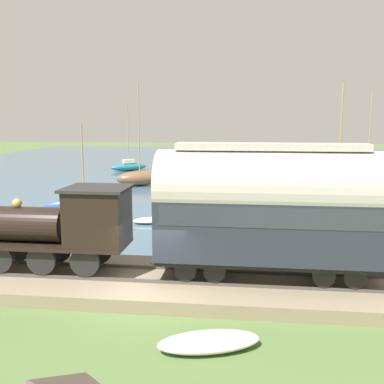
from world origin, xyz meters
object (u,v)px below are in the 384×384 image
at_px(passenger_coach, 269,206).
at_px(sailboat_gray, 366,190).
at_px(sailboat_teal, 129,166).
at_px(sailboat_red, 336,222).
at_px(rowboat_far_out, 216,215).
at_px(sailboat_blue, 84,205).
at_px(sailboat_brown, 140,178).
at_px(steam_locomotive, 60,223).
at_px(rowboat_mid_harbor, 151,220).
at_px(beached_dinghy, 209,342).

distance_m(passenger_coach, sailboat_gray, 22.17).
bearing_deg(passenger_coach, sailboat_teal, 22.12).
distance_m(passenger_coach, sailboat_red, 10.23).
xyz_separation_m(passenger_coach, rowboat_far_out, (11.63, 2.62, -2.87)).
relative_size(sailboat_blue, sailboat_brown, 0.61).
distance_m(passenger_coach, sailboat_teal, 39.17).
height_order(sailboat_red, sailboat_blue, sailboat_red).
bearing_deg(sailboat_gray, sailboat_teal, 81.11).
distance_m(steam_locomotive, sailboat_gray, 25.97).
bearing_deg(sailboat_gray, rowboat_far_out, 153.77).
bearing_deg(rowboat_mid_harbor, rowboat_far_out, -88.17).
bearing_deg(beached_dinghy, sailboat_teal, 17.83).
xyz_separation_m(sailboat_red, sailboat_blue, (2.45, 15.06, 0.08)).
distance_m(sailboat_gray, sailboat_brown, 19.55).
relative_size(sailboat_red, beached_dinghy, 2.66).
xyz_separation_m(steam_locomotive, beached_dinghy, (-4.24, -5.90, -2.10)).
bearing_deg(sailboat_red, sailboat_teal, 64.03).
height_order(rowboat_far_out, beached_dinghy, rowboat_far_out).
xyz_separation_m(sailboat_teal, sailboat_gray, (-15.86, -23.15, 0.09)).
bearing_deg(sailboat_teal, steam_locomotive, 156.86).
bearing_deg(rowboat_mid_harbor, sailboat_blue, 52.71).
xyz_separation_m(steam_locomotive, passenger_coach, (-0.00, -7.61, 0.83)).
relative_size(sailboat_brown, rowboat_far_out, 4.24).
relative_size(sailboat_teal, sailboat_red, 1.01).
xyz_separation_m(passenger_coach, rowboat_mid_harbor, (10.09, 6.38, -2.98)).
xyz_separation_m(sailboat_teal, sailboat_blue, (-24.71, -3.71, 0.14)).
height_order(sailboat_gray, sailboat_red, sailboat_gray).
bearing_deg(sailboat_red, rowboat_mid_harbor, 113.63).
xyz_separation_m(passenger_coach, sailboat_red, (9.04, -4.06, -2.53)).
bearing_deg(sailboat_red, sailboat_gray, 8.21).
xyz_separation_m(sailboat_teal, rowboat_mid_harbor, (-26.11, -8.34, -0.40)).
distance_m(sailboat_teal, sailboat_brown, 12.15).
height_order(passenger_coach, rowboat_far_out, passenger_coach).
bearing_deg(rowboat_far_out, passenger_coach, 141.63).
distance_m(sailboat_red, rowboat_mid_harbor, 10.50).
bearing_deg(sailboat_gray, sailboat_blue, 139.99).
bearing_deg(rowboat_far_out, beached_dinghy, 132.22).
distance_m(steam_locomotive, rowboat_far_out, 12.82).
xyz_separation_m(rowboat_mid_harbor, beached_dinghy, (-14.34, -4.67, 0.05)).
distance_m(sailboat_teal, rowboat_mid_harbor, 27.41).
bearing_deg(rowboat_mid_harbor, sailboat_brown, -4.33).
relative_size(passenger_coach, sailboat_red, 1.02).
xyz_separation_m(steam_locomotive, rowboat_far_out, (11.63, -4.99, -2.04)).
xyz_separation_m(sailboat_red, rowboat_mid_harbor, (1.05, 10.44, -0.45)).
bearing_deg(sailboat_red, sailboat_blue, 110.13).
relative_size(steam_locomotive, rowboat_far_out, 2.95).
distance_m(rowboat_far_out, rowboat_mid_harbor, 4.06).
bearing_deg(beached_dinghy, sailboat_red, -23.47).
relative_size(sailboat_red, rowboat_mid_harbor, 3.30).
height_order(sailboat_teal, beached_dinghy, sailboat_teal).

